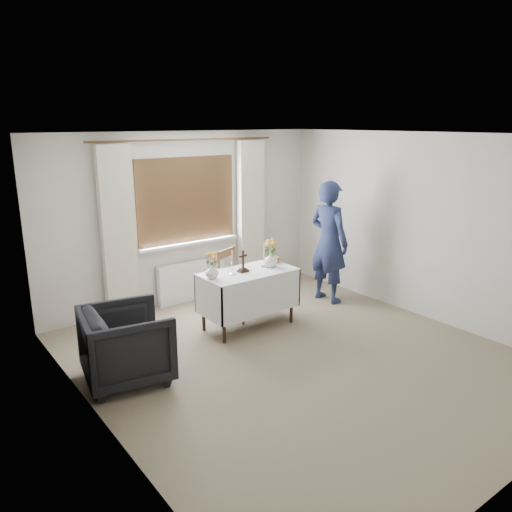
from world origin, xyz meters
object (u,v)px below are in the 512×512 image
(wooden_cross, at_px, (243,261))
(armchair, at_px, (127,345))
(wooden_chair, at_px, (239,284))
(person, at_px, (329,242))
(flower_vase_left, at_px, (212,271))
(altar_table, at_px, (248,299))
(flower_vase_right, at_px, (271,260))

(wooden_cross, bearing_deg, armchair, -171.54)
(wooden_chair, xyz_separation_m, person, (1.47, -0.24, 0.43))
(armchair, bearing_deg, flower_vase_left, -62.70)
(person, bearing_deg, wooden_cross, 88.35)
(wooden_chair, bearing_deg, altar_table, -126.93)
(flower_vase_left, bearing_deg, armchair, -162.82)
(person, bearing_deg, flower_vase_left, 87.40)
(wooden_cross, relative_size, flower_vase_right, 1.47)
(person, relative_size, flower_vase_left, 10.37)
(altar_table, distance_m, armchair, 1.87)
(armchair, height_order, wooden_cross, wooden_cross)
(armchair, distance_m, flower_vase_right, 2.27)
(wooden_chair, height_order, armchair, wooden_chair)
(flower_vase_left, bearing_deg, wooden_chair, 26.90)
(wooden_chair, relative_size, wooden_cross, 3.38)
(armchair, bearing_deg, wooden_cross, -67.35)
(altar_table, bearing_deg, wooden_cross, 163.59)
(wooden_chair, relative_size, flower_vase_right, 4.96)
(armchair, xyz_separation_m, flower_vase_right, (2.19, 0.36, 0.46))
(altar_table, xyz_separation_m, wooden_cross, (-0.07, 0.02, 0.52))
(flower_vase_right, bearing_deg, armchair, -170.64)
(wooden_chair, bearing_deg, wooden_cross, -138.19)
(armchair, height_order, person, person)
(armchair, relative_size, person, 0.48)
(altar_table, height_order, armchair, armchair)
(flower_vase_left, xyz_separation_m, flower_vase_right, (0.89, -0.04, 0.01))
(altar_table, distance_m, flower_vase_right, 0.60)
(person, distance_m, flower_vase_right, 1.19)
(wooden_cross, bearing_deg, altar_table, -20.48)
(altar_table, distance_m, wooden_cross, 0.53)
(flower_vase_right, bearing_deg, altar_table, 178.21)
(wooden_chair, height_order, flower_vase_right, wooden_chair)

